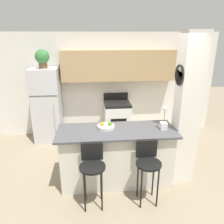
% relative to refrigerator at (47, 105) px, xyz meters
% --- Properties ---
extents(ground_plane, '(14.00, 14.00, 0.00)m').
position_rel_refrigerator_xyz_m(ground_plane, '(1.46, -1.83, -0.88)').
color(ground_plane, gray).
extents(wall_back, '(5.60, 0.38, 2.55)m').
position_rel_refrigerator_xyz_m(wall_back, '(1.58, 0.29, 0.61)').
color(wall_back, white).
rests_on(wall_back, ground_plane).
extents(pillar_right, '(0.38, 0.32, 2.55)m').
position_rel_refrigerator_xyz_m(pillar_right, '(2.63, -1.83, 0.40)').
color(pillar_right, white).
rests_on(pillar_right, ground_plane).
extents(counter_bar, '(1.97, 0.74, 0.99)m').
position_rel_refrigerator_xyz_m(counter_bar, '(1.46, -1.83, -0.38)').
color(counter_bar, silver).
rests_on(counter_bar, ground_plane).
extents(refrigerator, '(0.64, 0.65, 1.76)m').
position_rel_refrigerator_xyz_m(refrigerator, '(0.00, 0.00, 0.00)').
color(refrigerator, silver).
rests_on(refrigerator, ground_plane).
extents(stove_range, '(0.63, 0.66, 1.07)m').
position_rel_refrigerator_xyz_m(stove_range, '(1.69, -0.00, -0.42)').
color(stove_range, white).
rests_on(stove_range, ground_plane).
extents(bar_stool_left, '(0.38, 0.38, 0.98)m').
position_rel_refrigerator_xyz_m(bar_stool_left, '(1.04, -2.36, -0.22)').
color(bar_stool_left, black).
rests_on(bar_stool_left, ground_plane).
extents(bar_stool_right, '(0.38, 0.38, 0.98)m').
position_rel_refrigerator_xyz_m(bar_stool_right, '(1.87, -2.36, -0.22)').
color(bar_stool_right, black).
rests_on(bar_stool_right, ground_plane).
extents(potted_plant_on_fridge, '(0.31, 0.31, 0.41)m').
position_rel_refrigerator_xyz_m(potted_plant_on_fridge, '(-0.00, 0.00, 1.12)').
color(potted_plant_on_fridge, brown).
rests_on(potted_plant_on_fridge, refrigerator).
extents(orchid_vase, '(0.11, 0.11, 0.40)m').
position_rel_refrigerator_xyz_m(orchid_vase, '(2.24, -1.87, 0.23)').
color(orchid_vase, white).
rests_on(orchid_vase, counter_bar).
extents(fruit_bowl, '(0.29, 0.29, 0.11)m').
position_rel_refrigerator_xyz_m(fruit_bowl, '(1.29, -1.74, 0.14)').
color(fruit_bowl, silver).
rests_on(fruit_bowl, counter_bar).
extents(trash_bin, '(0.28, 0.28, 0.38)m').
position_rel_refrigerator_xyz_m(trash_bin, '(0.54, -0.21, -0.69)').
color(trash_bin, black).
rests_on(trash_bin, ground_plane).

